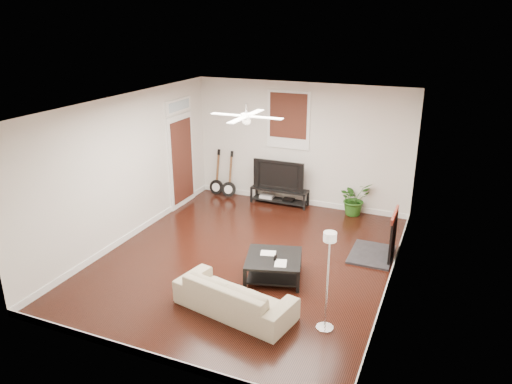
% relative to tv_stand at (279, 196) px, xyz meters
% --- Properties ---
extents(room, '(5.01, 6.01, 2.81)m').
position_rel_tv_stand_xyz_m(room, '(0.41, -2.78, 1.21)').
color(room, black).
rests_on(room, ground).
extents(brick_accent, '(0.02, 2.20, 2.80)m').
position_rel_tv_stand_xyz_m(brick_accent, '(2.90, -1.78, 1.21)').
color(brick_accent, '#9B3F32').
rests_on(brick_accent, floor).
extents(fireplace, '(0.80, 1.10, 0.92)m').
position_rel_tv_stand_xyz_m(fireplace, '(2.61, -1.78, 0.27)').
color(fireplace, black).
rests_on(fireplace, floor).
extents(window_back, '(1.00, 0.06, 1.30)m').
position_rel_tv_stand_xyz_m(window_back, '(0.11, 0.19, 1.76)').
color(window_back, '#3F1B11').
rests_on(window_back, wall_back).
extents(door_left, '(0.08, 1.00, 2.50)m').
position_rel_tv_stand_xyz_m(door_left, '(-2.05, -0.88, 1.06)').
color(door_left, white).
rests_on(door_left, wall_left).
extents(tv_stand, '(1.34, 0.36, 0.38)m').
position_rel_tv_stand_xyz_m(tv_stand, '(0.00, 0.00, 0.00)').
color(tv_stand, black).
rests_on(tv_stand, floor).
extents(tv, '(1.20, 0.16, 0.69)m').
position_rel_tv_stand_xyz_m(tv, '(0.00, 0.02, 0.54)').
color(tv, black).
rests_on(tv, tv_stand).
extents(coffee_table, '(1.11, 1.11, 0.38)m').
position_rel_tv_stand_xyz_m(coffee_table, '(1.08, -3.22, 0.00)').
color(coffee_table, black).
rests_on(coffee_table, floor).
extents(sofa, '(1.94, 1.07, 0.53)m').
position_rel_tv_stand_xyz_m(sofa, '(0.90, -4.37, 0.08)').
color(sofa, tan).
rests_on(sofa, floor).
extents(floor_lamp, '(0.29, 0.29, 1.49)m').
position_rel_tv_stand_xyz_m(floor_lamp, '(2.25, -4.27, 0.56)').
color(floor_lamp, silver).
rests_on(floor_lamp, floor).
extents(potted_plant, '(0.88, 0.89, 0.74)m').
position_rel_tv_stand_xyz_m(potted_plant, '(1.73, 0.04, 0.18)').
color(potted_plant, '#265919').
rests_on(potted_plant, floor).
extents(guitar_left, '(0.35, 0.25, 1.13)m').
position_rel_tv_stand_xyz_m(guitar_left, '(-1.63, -0.03, 0.38)').
color(guitar_left, black).
rests_on(guitar_left, floor).
extents(guitar_right, '(0.37, 0.28, 1.13)m').
position_rel_tv_stand_xyz_m(guitar_right, '(-1.28, -0.06, 0.38)').
color(guitar_right, black).
rests_on(guitar_right, floor).
extents(ceiling_fan, '(1.24, 1.24, 0.32)m').
position_rel_tv_stand_xyz_m(ceiling_fan, '(0.41, -2.78, 2.41)').
color(ceiling_fan, white).
rests_on(ceiling_fan, ceiling).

